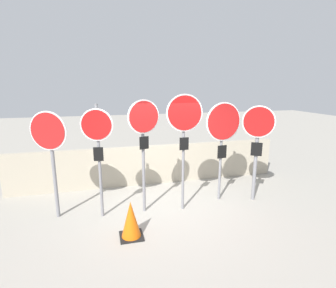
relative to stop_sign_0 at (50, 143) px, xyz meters
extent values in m
plane|color=gray|center=(2.39, -0.16, -1.71)|extent=(40.00, 40.00, 0.00)
cube|color=#A89E89|center=(2.39, 1.50, -1.13)|extent=(7.85, 0.12, 1.16)
cylinder|color=slate|center=(0.02, 0.04, -0.55)|extent=(0.08, 0.08, 2.31)
cylinder|color=white|center=(-0.01, -0.01, 0.25)|extent=(0.76, 0.35, 0.82)
cylinder|color=red|center=(-0.01, -0.03, 0.25)|extent=(0.70, 0.33, 0.76)
cylinder|color=slate|center=(0.98, -0.17, -0.45)|extent=(0.06, 0.06, 2.50)
cylinder|color=white|center=(0.97, -0.23, 0.37)|extent=(0.67, 0.17, 0.68)
cylinder|color=red|center=(0.96, -0.25, 0.37)|extent=(0.61, 0.15, 0.62)
cube|color=black|center=(0.97, -0.23, -0.25)|extent=(0.21, 0.07, 0.30)
cylinder|color=slate|center=(1.93, -0.16, -0.42)|extent=(0.07, 0.07, 2.57)
cylinder|color=white|center=(1.95, -0.22, 0.51)|extent=(0.71, 0.23, 0.73)
cylinder|color=red|center=(1.95, -0.24, 0.51)|extent=(0.65, 0.21, 0.67)
cube|color=black|center=(1.95, -0.22, -0.06)|extent=(0.21, 0.08, 0.28)
cylinder|color=slate|center=(2.83, -0.28, -0.44)|extent=(0.06, 0.06, 2.52)
cylinder|color=white|center=(2.83, -0.33, 0.58)|extent=(0.82, 0.04, 0.82)
cylinder|color=red|center=(2.83, -0.35, 0.58)|extent=(0.76, 0.04, 0.76)
cube|color=black|center=(2.83, -0.33, -0.11)|extent=(0.21, 0.03, 0.28)
cylinder|color=slate|center=(3.89, 0.00, -0.46)|extent=(0.06, 0.06, 2.49)
cylinder|color=white|center=(3.90, -0.05, 0.31)|extent=(0.92, 0.13, 0.93)
cylinder|color=red|center=(3.90, -0.07, 0.31)|extent=(0.87, 0.12, 0.87)
cube|color=black|center=(3.90, -0.05, -0.43)|extent=(0.24, 0.05, 0.32)
cylinder|color=slate|center=(4.73, -0.23, -0.56)|extent=(0.09, 0.09, 2.28)
cylinder|color=white|center=(4.70, -0.28, 0.31)|extent=(0.68, 0.40, 0.77)
cylinder|color=red|center=(4.69, -0.30, 0.31)|extent=(0.63, 0.37, 0.71)
cube|color=black|center=(4.70, -0.28, -0.36)|extent=(0.24, 0.15, 0.33)
cube|color=black|center=(1.51, -1.16, -1.70)|extent=(0.45, 0.45, 0.02)
cone|color=#E05B0C|center=(1.51, -1.16, -1.33)|extent=(0.37, 0.37, 0.71)
camera|label=1|loc=(1.07, -5.76, 1.18)|focal=28.00mm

